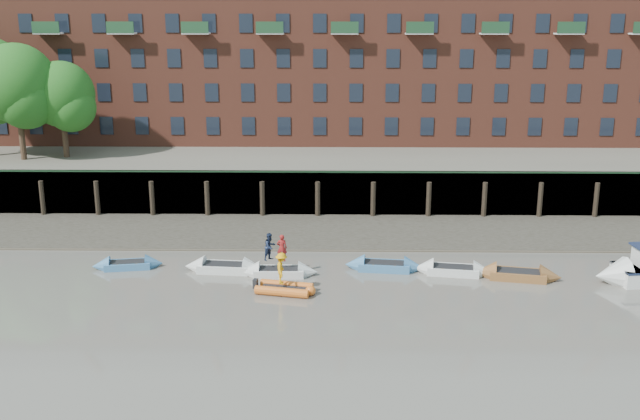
{
  "coord_description": "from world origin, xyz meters",
  "views": [
    {
      "loc": [
        -1.07,
        -30.42,
        14.92
      ],
      "look_at": [
        -1.69,
        12.0,
        3.2
      ],
      "focal_mm": 42.0,
      "sensor_mm": 36.0,
      "label": 1
    }
  ],
  "objects_px": {
    "rowboat_1": "(128,265)",
    "rib_tender": "(287,289)",
    "rowboat_4": "(384,266)",
    "person_rower_b": "(270,247)",
    "rowboat_2": "(224,267)",
    "rowboat_5": "(453,270)",
    "rowboat_3": "(279,272)",
    "person_rower_a": "(282,248)",
    "person_rib_crew": "(281,268)",
    "rowboat_6": "(518,275)"
  },
  "relations": [
    {
      "from": "person_rower_a",
      "to": "person_rib_crew",
      "type": "height_order",
      "value": "person_rower_a"
    },
    {
      "from": "rowboat_2",
      "to": "person_rower_b",
      "type": "distance_m",
      "value": 3.07
    },
    {
      "from": "rowboat_4",
      "to": "person_rower_a",
      "type": "xyz_separation_m",
      "value": [
        -5.86,
        -1.01,
        1.41
      ]
    },
    {
      "from": "rowboat_6",
      "to": "rib_tender",
      "type": "xyz_separation_m",
      "value": [
        -12.86,
        -2.32,
        -0.01
      ]
    },
    {
      "from": "rib_tender",
      "to": "person_rower_a",
      "type": "distance_m",
      "value": 3.04
    },
    {
      "from": "rowboat_1",
      "to": "person_rib_crew",
      "type": "xyz_separation_m",
      "value": [
        9.25,
        -3.68,
        1.16
      ]
    },
    {
      "from": "rowboat_2",
      "to": "rib_tender",
      "type": "bearing_deg",
      "value": -35.46
    },
    {
      "from": "person_rib_crew",
      "to": "person_rower_b",
      "type": "bearing_deg",
      "value": 15.29
    },
    {
      "from": "rowboat_1",
      "to": "rowboat_4",
      "type": "xyz_separation_m",
      "value": [
        14.97,
        -0.07,
        0.03
      ]
    },
    {
      "from": "rowboat_5",
      "to": "rowboat_2",
      "type": "bearing_deg",
      "value": -171.95
    },
    {
      "from": "rowboat_6",
      "to": "person_rib_crew",
      "type": "bearing_deg",
      "value": -159.2
    },
    {
      "from": "rib_tender",
      "to": "person_rower_a",
      "type": "xyz_separation_m",
      "value": [
        -0.41,
        2.66,
        1.41
      ]
    },
    {
      "from": "rowboat_4",
      "to": "person_rower_b",
      "type": "bearing_deg",
      "value": -166.31
    },
    {
      "from": "rowboat_2",
      "to": "rowboat_5",
      "type": "distance_m",
      "value": 13.14
    },
    {
      "from": "rowboat_2",
      "to": "rowboat_6",
      "type": "distance_m",
      "value": 16.68
    },
    {
      "from": "rowboat_5",
      "to": "person_rower_b",
      "type": "relative_size",
      "value": 2.92
    },
    {
      "from": "rowboat_1",
      "to": "person_rower_a",
      "type": "distance_m",
      "value": 9.28
    },
    {
      "from": "rowboat_5",
      "to": "person_rower_a",
      "type": "relative_size",
      "value": 2.95
    },
    {
      "from": "rowboat_1",
      "to": "rowboat_5",
      "type": "bearing_deg",
      "value": -11.76
    },
    {
      "from": "rowboat_2",
      "to": "rib_tender",
      "type": "distance_m",
      "value": 5.01
    },
    {
      "from": "rowboat_2",
      "to": "rowboat_3",
      "type": "relative_size",
      "value": 1.08
    },
    {
      "from": "person_rib_crew",
      "to": "rowboat_1",
      "type": "bearing_deg",
      "value": 67.08
    },
    {
      "from": "rowboat_2",
      "to": "rowboat_5",
      "type": "bearing_deg",
      "value": 4.36
    },
    {
      "from": "rowboat_5",
      "to": "rib_tender",
      "type": "height_order",
      "value": "rowboat_5"
    },
    {
      "from": "rowboat_4",
      "to": "rowboat_2",
      "type": "bearing_deg",
      "value": -170.93
    },
    {
      "from": "rowboat_2",
      "to": "rowboat_6",
      "type": "height_order",
      "value": "rowboat_6"
    },
    {
      "from": "rowboat_3",
      "to": "rowboat_5",
      "type": "bearing_deg",
      "value": 1.84
    },
    {
      "from": "rowboat_1",
      "to": "rowboat_3",
      "type": "height_order",
      "value": "rowboat_3"
    },
    {
      "from": "rib_tender",
      "to": "rowboat_6",
      "type": "bearing_deg",
      "value": 22.59
    },
    {
      "from": "rowboat_3",
      "to": "person_rower_a",
      "type": "height_order",
      "value": "person_rower_a"
    },
    {
      "from": "rowboat_3",
      "to": "person_rib_crew",
      "type": "xyz_separation_m",
      "value": [
        0.33,
        -2.56,
        1.14
      ]
    },
    {
      "from": "rowboat_5",
      "to": "person_rib_crew",
      "type": "xyz_separation_m",
      "value": [
        -9.62,
        -2.98,
        1.14
      ]
    },
    {
      "from": "rowboat_1",
      "to": "rowboat_2",
      "type": "distance_m",
      "value": 5.74
    },
    {
      "from": "rowboat_5",
      "to": "rib_tender",
      "type": "xyz_separation_m",
      "value": [
        -9.35,
        -3.05,
        0.01
      ]
    },
    {
      "from": "rowboat_2",
      "to": "rowboat_5",
      "type": "xyz_separation_m",
      "value": [
        13.14,
        -0.22,
        -0.01
      ]
    },
    {
      "from": "rowboat_1",
      "to": "rib_tender",
      "type": "xyz_separation_m",
      "value": [
        9.52,
        -3.74,
        0.03
      ]
    },
    {
      "from": "rowboat_5",
      "to": "rowboat_1",
      "type": "bearing_deg",
      "value": -173.09
    },
    {
      "from": "rowboat_6",
      "to": "rowboat_4",
      "type": "bearing_deg",
      "value": -179.34
    },
    {
      "from": "person_rower_a",
      "to": "person_rib_crew",
      "type": "distance_m",
      "value": 2.62
    },
    {
      "from": "rowboat_4",
      "to": "rowboat_5",
      "type": "height_order",
      "value": "rowboat_4"
    },
    {
      "from": "person_rower_a",
      "to": "rowboat_5",
      "type": "bearing_deg",
      "value": -179.05
    },
    {
      "from": "rowboat_5",
      "to": "person_rower_a",
      "type": "xyz_separation_m",
      "value": [
        -9.76,
        -0.39,
        1.42
      ]
    },
    {
      "from": "rowboat_3",
      "to": "rowboat_4",
      "type": "xyz_separation_m",
      "value": [
        6.05,
        1.05,
        0.01
      ]
    },
    {
      "from": "rowboat_5",
      "to": "person_rower_b",
      "type": "height_order",
      "value": "person_rower_b"
    },
    {
      "from": "rowboat_1",
      "to": "rowboat_4",
      "type": "distance_m",
      "value": 14.97
    },
    {
      "from": "rowboat_2",
      "to": "rowboat_1",
      "type": "bearing_deg",
      "value": -179.4
    },
    {
      "from": "rowboat_2",
      "to": "rowboat_5",
      "type": "relative_size",
      "value": 1.02
    },
    {
      "from": "rowboat_4",
      "to": "rowboat_1",
      "type": "bearing_deg",
      "value": -173.69
    },
    {
      "from": "rowboat_1",
      "to": "person_rower_a",
      "type": "xyz_separation_m",
      "value": [
        9.11,
        -1.08,
        1.44
      ]
    },
    {
      "from": "rowboat_6",
      "to": "person_rower_a",
      "type": "relative_size",
      "value": 3.13
    }
  ]
}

